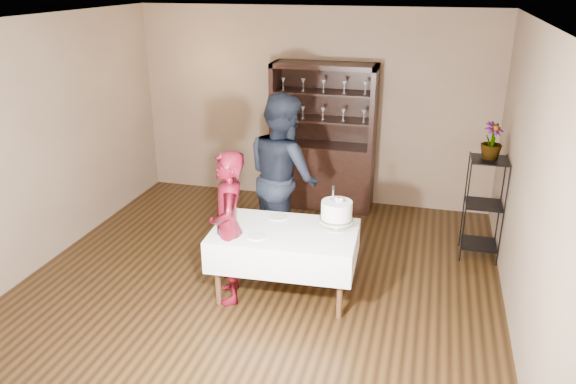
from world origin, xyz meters
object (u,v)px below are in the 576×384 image
plant_etagere (484,204)px  potted_plant (492,141)px  woman (228,228)px  cake (337,212)px  man (283,177)px  cake_table (285,246)px  china_hutch (323,160)px

plant_etagere → potted_plant: potted_plant is taller
woman → cake: bearing=88.2°
man → woman: bearing=124.1°
plant_etagere → man: (-2.22, -0.51, 0.31)m
cake_table → plant_etagere: bearing=34.9°
china_hutch → cake_table: 2.43m
man → china_hutch: bearing=-47.2°
woman → potted_plant: 3.02m
cake_table → cake: cake is taller
woman → potted_plant: size_ratio=3.84×
plant_etagere → potted_plant: (-0.00, 0.03, 0.74)m
china_hutch → plant_etagere: china_hutch is taller
china_hutch → woman: size_ratio=1.29×
potted_plant → cake_table: bearing=-144.5°
woman → man: man is taller
plant_etagere → cake_table: 2.41m
plant_etagere → potted_plant: size_ratio=2.97×
cake_table → potted_plant: bearing=35.5°
plant_etagere → cake: 1.94m
woman → potted_plant: potted_plant is taller
woman → cake: size_ratio=3.28×
cake_table → potted_plant: potted_plant is taller
woman → man: size_ratio=0.81×
cake_table → cake: 0.63m
plant_etagere → woman: bearing=-147.3°
man → potted_plant: bearing=-118.5°
plant_etagere → cake_table: bearing=-145.1°
china_hutch → woman: china_hutch is taller
plant_etagere → woman: 2.95m
china_hutch → plant_etagere: size_ratio=1.67×
cake_table → potted_plant: (1.97, 1.40, 0.84)m
china_hutch → woman: (-0.40, -2.64, 0.11)m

